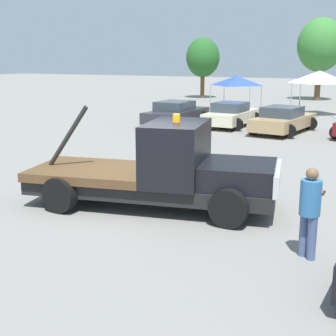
% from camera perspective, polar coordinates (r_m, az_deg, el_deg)
% --- Properties ---
extents(ground_plane, '(160.00, 160.00, 0.00)m').
position_cam_1_polar(ground_plane, '(11.93, -2.16, -4.67)').
color(ground_plane, gray).
extents(tow_truck, '(6.51, 3.30, 2.51)m').
position_cam_1_polar(tow_truck, '(11.58, -0.38, -0.43)').
color(tow_truck, black).
rests_on(tow_truck, ground).
extents(person_near_truck, '(0.39, 0.39, 1.74)m').
position_cam_1_polar(person_near_truck, '(9.01, 16.91, -4.53)').
color(person_near_truck, '#475B84').
rests_on(person_near_truck, ground).
extents(parked_car_charcoal, '(2.63, 4.86, 1.34)m').
position_cam_1_polar(parked_car_charcoal, '(26.47, 0.99, 6.68)').
color(parked_car_charcoal, '#2D2D33').
rests_on(parked_car_charcoal, ground).
extents(parked_car_cream, '(2.46, 4.54, 1.34)m').
position_cam_1_polar(parked_car_cream, '(26.06, 7.72, 6.46)').
color(parked_car_cream, beige).
rests_on(parked_car_cream, ground).
extents(parked_car_tan, '(2.86, 4.88, 1.34)m').
position_cam_1_polar(parked_car_tan, '(24.28, 13.86, 5.71)').
color(parked_car_tan, tan).
rests_on(parked_car_tan, ground).
extents(canopy_tent_blue, '(2.98, 2.98, 2.44)m').
position_cam_1_polar(canopy_tent_blue, '(34.58, 8.37, 10.48)').
color(canopy_tent_blue, '#9E9EA3').
rests_on(canopy_tent_blue, ground).
extents(canopy_tent_white, '(2.95, 2.95, 2.89)m').
position_cam_1_polar(canopy_tent_white, '(32.58, 17.97, 10.51)').
color(canopy_tent_white, '#9E9EA3').
rests_on(canopy_tent_white, ground).
extents(tree_left, '(3.11, 3.11, 5.56)m').
position_cam_1_polar(tree_left, '(44.84, 4.27, 13.27)').
color(tree_left, brown).
rests_on(tree_left, ground).
extents(tree_center, '(4.00, 4.00, 7.14)m').
position_cam_1_polar(tree_center, '(44.29, 18.10, 14.05)').
color(tree_center, brown).
rests_on(tree_center, ground).
extents(traffic_cone, '(0.40, 0.40, 0.55)m').
position_cam_1_polar(traffic_cone, '(13.64, 17.79, -1.90)').
color(traffic_cone, black).
rests_on(traffic_cone, ground).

